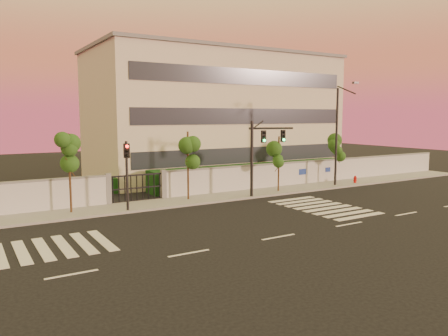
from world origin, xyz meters
The scene contains 14 objects.
ground centered at (0.00, 0.00, 0.00)m, with size 120.00×120.00×0.00m, color black.
sidewalk centered at (0.00, 10.50, 0.07)m, with size 60.00×3.00×0.15m, color gray.
perimeter_wall centered at (0.10, 12.00, 1.07)m, with size 60.00×0.36×2.20m.
hedge_row centered at (1.17, 14.74, 0.82)m, with size 41.00×4.25×1.80m.
institutional_building centered at (9.00, 21.99, 6.16)m, with size 24.40×12.40×12.25m.
road_markings centered at (-1.58, 3.76, 0.01)m, with size 57.00×7.62×0.02m.
street_tree_c centered at (-7.71, 10.64, 3.67)m, with size 1.61×1.29×4.98m.
street_tree_d centered at (0.34, 10.68, 3.64)m, with size 1.63×1.30×4.94m.
street_tree_e centered at (7.96, 10.09, 3.27)m, with size 1.56×1.24×4.44m.
street_tree_f centered at (14.80, 10.65, 3.09)m, with size 1.57×1.25×4.20m.
traffic_signal_main centered at (5.52, 9.24, 3.58)m, with size 3.53×1.11×5.66m.
traffic_signal_secondary centered at (-4.57, 9.35, 2.85)m, with size 0.35×0.34×4.49m.
streetlight_east centered at (13.96, 9.71, 4.72)m, with size 0.52×2.10×8.74m.
fire_hydrant centered at (16.35, 9.84, 0.39)m, with size 0.31×0.29×0.78m.
Camera 1 is at (-13.36, -16.74, 6.02)m, focal length 35.00 mm.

